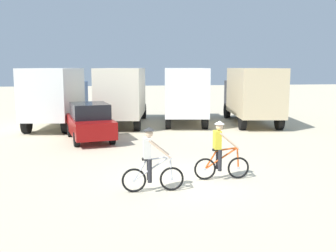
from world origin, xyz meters
The scene contains 8 objects.
ground_plane centered at (0.00, 0.00, 0.00)m, with size 120.00×120.00×0.00m, color beige.
box_truck_white_box centered at (-5.26, 11.48, 1.87)m, with size 3.20×6.99×3.35m.
box_truck_cream_rv centered at (-1.49, 11.76, 1.87)m, with size 3.32×7.02×3.35m.
box_truck_avon_van centered at (2.27, 11.85, 1.87)m, with size 3.29×7.01×3.35m.
box_truck_tan_camper centered at (6.19, 10.94, 1.87)m, with size 3.17×6.99×3.35m.
sedan_parked centered at (-3.21, 6.91, 0.88)m, with size 2.57×4.47×1.76m.
cyclist_orange_shirt centered at (-1.16, -1.04, 0.85)m, with size 1.73×0.52×1.82m.
cyclist_cowboy_hat centered at (1.07, -0.17, 0.85)m, with size 1.73×0.52×1.82m.
Camera 1 is at (-2.20, -11.37, 3.43)m, focal length 41.48 mm.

